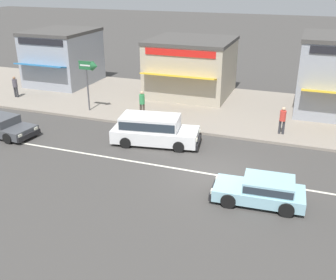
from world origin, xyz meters
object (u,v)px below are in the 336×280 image
at_px(hatchback_pale_blue_5, 262,190).
at_px(pedestrian_mid_kerb, 283,118).
at_px(arrow_signboard, 92,70).
at_px(pedestrian_near_clock, 15,85).
at_px(shopfront_corner_warung, 191,67).
at_px(minivan_white_1, 153,129).
at_px(pedestrian_far_end, 142,102).
at_px(hatchback_dark_grey_2, 2,125).
at_px(shopfront_far_kios, 63,57).

bearing_deg(hatchback_pale_blue_5, pedestrian_mid_kerb, 89.25).
distance_m(arrow_signboard, pedestrian_near_clock, 7.38).
xyz_separation_m(pedestrian_near_clock, shopfront_corner_warung, (11.82, 5.27, 1.15)).
relative_size(minivan_white_1, pedestrian_mid_kerb, 3.10).
bearing_deg(pedestrian_near_clock, pedestrian_mid_kerb, -2.39).
bearing_deg(pedestrian_far_end, hatchback_dark_grey_2, -140.59).
distance_m(arrow_signboard, pedestrian_mid_kerb, 12.10).
bearing_deg(shopfront_far_kios, minivan_white_1, -38.10).
xyz_separation_m(arrow_signboard, shopfront_corner_warung, (4.74, 6.12, -0.74)).
distance_m(hatchback_pale_blue_5, pedestrian_near_clock, 20.70).
relative_size(arrow_signboard, pedestrian_mid_kerb, 2.08).
xyz_separation_m(arrow_signboard, shopfront_far_kios, (-6.06, 5.71, -0.64)).
distance_m(hatchback_dark_grey_2, arrow_signboard, 6.46).
bearing_deg(minivan_white_1, shopfront_far_kios, 141.90).
bearing_deg(minivan_white_1, hatchback_pale_blue_5, -32.98).
bearing_deg(pedestrian_far_end, shopfront_corner_warung, 76.75).
bearing_deg(pedestrian_far_end, pedestrian_near_clock, 176.11).
height_order(hatchback_pale_blue_5, shopfront_corner_warung, shopfront_corner_warung).
bearing_deg(arrow_signboard, shopfront_far_kios, 136.72).
height_order(hatchback_pale_blue_5, arrow_signboard, arrow_signboard).
distance_m(hatchback_pale_blue_5, pedestrian_mid_kerb, 7.56).
xyz_separation_m(minivan_white_1, pedestrian_far_end, (-2.16, 3.50, 0.27)).
bearing_deg(hatchback_pale_blue_5, pedestrian_far_end, 138.16).
relative_size(pedestrian_near_clock, pedestrian_mid_kerb, 0.97).
relative_size(pedestrian_near_clock, shopfront_far_kios, 0.25).
distance_m(arrow_signboard, pedestrian_far_end, 3.80).
height_order(pedestrian_mid_kerb, pedestrian_far_end, pedestrian_far_end).
bearing_deg(hatchback_pale_blue_5, pedestrian_near_clock, 156.23).
xyz_separation_m(minivan_white_1, shopfront_corner_warung, (-0.76, 9.48, 1.35)).
distance_m(hatchback_pale_blue_5, shopfront_far_kios, 22.32).
relative_size(hatchback_dark_grey_2, pedestrian_near_clock, 2.56).
height_order(hatchback_dark_grey_2, shopfront_far_kios, shopfront_far_kios).
height_order(minivan_white_1, shopfront_corner_warung, shopfront_corner_warung).
distance_m(hatchback_dark_grey_2, pedestrian_mid_kerb, 15.96).
bearing_deg(hatchback_pale_blue_5, hatchback_dark_grey_2, 171.15).
bearing_deg(arrow_signboard, hatchback_dark_grey_2, -121.20).
xyz_separation_m(arrow_signboard, pedestrian_mid_kerb, (11.96, 0.06, -1.86)).
distance_m(pedestrian_far_end, shopfront_corner_warung, 6.23).
xyz_separation_m(hatchback_pale_blue_5, shopfront_far_kios, (-17.92, 13.19, 1.71)).
height_order(minivan_white_1, pedestrian_near_clock, pedestrian_near_clock).
xyz_separation_m(arrow_signboard, pedestrian_near_clock, (-7.08, 0.86, -1.89)).
distance_m(hatchback_dark_grey_2, shopfront_far_kios, 11.38).
height_order(hatchback_pale_blue_5, pedestrian_mid_kerb, pedestrian_mid_kerb).
bearing_deg(pedestrian_near_clock, hatchback_dark_grey_2, -56.60).
height_order(arrow_signboard, shopfront_corner_warung, shopfront_corner_warung).
bearing_deg(hatchback_pale_blue_5, arrow_signboard, 147.74).
bearing_deg(pedestrian_far_end, hatchback_pale_blue_5, -41.84).
distance_m(pedestrian_near_clock, pedestrian_mid_kerb, 19.06).
distance_m(pedestrian_mid_kerb, shopfront_corner_warung, 9.49).
height_order(minivan_white_1, hatchback_pale_blue_5, minivan_white_1).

